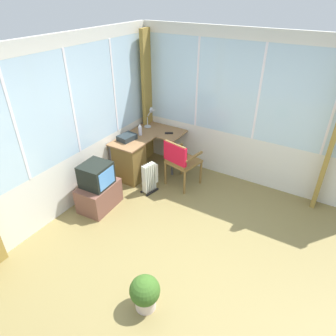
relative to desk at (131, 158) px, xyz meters
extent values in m
cube|color=olive|center=(-1.30, -1.82, -0.42)|extent=(5.54, 5.26, 0.06)
cube|color=silver|center=(-1.30, 0.34, 0.03)|extent=(4.54, 0.06, 0.84)
cube|color=silver|center=(-1.30, 0.34, 1.20)|extent=(4.45, 0.06, 1.51)
cube|color=silver|center=(-1.30, 0.34, 2.05)|extent=(4.54, 0.06, 0.18)
cube|color=white|center=(-1.75, 0.34, 1.20)|extent=(0.04, 0.07, 1.51)
cube|color=white|center=(-0.84, 0.34, 1.20)|extent=(0.04, 0.07, 1.51)
cube|color=white|center=(0.07, 0.34, 1.20)|extent=(0.04, 0.07, 1.51)
cube|color=silver|center=(1.01, -1.82, 0.03)|extent=(0.06, 4.26, 0.84)
cube|color=silver|center=(1.01, -1.82, 1.20)|extent=(0.06, 4.17, 1.51)
cube|color=silver|center=(1.01, -1.82, 2.05)|extent=(0.06, 4.26, 0.18)
cube|color=white|center=(1.01, -2.88, 1.20)|extent=(0.07, 0.04, 1.51)
cube|color=white|center=(1.01, -1.82, 1.20)|extent=(0.07, 0.04, 1.51)
cube|color=white|center=(1.01, -0.75, 1.20)|extent=(0.07, 0.04, 1.51)
cube|color=olive|center=(0.88, 0.21, 0.82)|extent=(0.33, 0.10, 2.43)
cube|color=olive|center=(0.93, -2.99, 0.82)|extent=(0.32, 0.07, 2.43)
cube|color=olive|center=(0.33, 0.02, 0.32)|extent=(1.25, 0.55, 0.02)
cube|color=olive|center=(0.68, -0.44, 0.32)|extent=(0.55, 0.36, 0.02)
cube|color=brown|center=(-0.07, 0.02, -0.05)|extent=(0.40, 0.51, 0.69)
cylinder|color=#4C4C51|center=(0.45, -0.58, -0.04)|extent=(0.04, 0.04, 0.70)
cylinder|color=#4C4C51|center=(-0.25, 0.25, -0.04)|extent=(0.04, 0.04, 0.70)
cylinder|color=#B2B7BC|center=(0.69, 0.11, 0.34)|extent=(0.13, 0.13, 0.02)
cylinder|color=#B2B7BC|center=(0.69, 0.11, 0.43)|extent=(0.02, 0.02, 0.18)
cylinder|color=#B2B7BC|center=(0.74, 0.08, 0.61)|extent=(0.05, 0.10, 0.16)
cone|color=#B2B7BC|center=(0.79, 0.04, 0.65)|extent=(0.11, 0.11, 0.12)
cube|color=black|center=(0.64, -0.40, 0.34)|extent=(0.12, 0.15, 0.02)
cylinder|color=silver|center=(0.32, 0.02, 0.41)|extent=(0.06, 0.06, 0.16)
cone|color=white|center=(0.32, 0.02, 0.52)|extent=(0.06, 0.06, 0.06)
cube|color=#232D31|center=(0.04, 0.10, 0.37)|extent=(0.33, 0.27, 0.09)
cylinder|color=brown|center=(0.47, -1.15, -0.18)|extent=(0.04, 0.04, 0.43)
cylinder|color=brown|center=(0.56, -0.72, -0.18)|extent=(0.04, 0.04, 0.43)
cylinder|color=brown|center=(0.04, -1.06, -0.18)|extent=(0.04, 0.04, 0.43)
cylinder|color=brown|center=(0.13, -0.63, -0.18)|extent=(0.04, 0.04, 0.43)
cube|color=brown|center=(0.30, -0.89, 0.06)|extent=(0.57, 0.57, 0.04)
cube|color=brown|center=(0.08, -0.85, 0.28)|extent=(0.12, 0.43, 0.40)
cube|color=red|center=(0.08, -0.85, 0.30)|extent=(0.15, 0.46, 0.34)
cube|color=brown|center=(0.25, -1.11, 0.24)|extent=(0.43, 0.13, 0.03)
cube|color=brown|center=(0.34, -0.68, 0.24)|extent=(0.43, 0.13, 0.03)
cube|color=brown|center=(-0.95, -0.07, -0.19)|extent=(0.67, 0.48, 0.41)
cube|color=black|center=(-0.95, -0.07, 0.20)|extent=(0.44, 0.43, 0.36)
cube|color=#5291DD|center=(-0.94, -0.28, 0.20)|extent=(0.34, 0.03, 0.28)
cube|color=#262628|center=(-0.81, -0.07, 0.06)|extent=(0.27, 0.24, 0.07)
cube|color=silver|center=(-0.31, -0.50, -0.11)|extent=(0.04, 0.10, 0.50)
cube|color=silver|center=(-0.27, -0.50, -0.11)|extent=(0.04, 0.10, 0.50)
cube|color=silver|center=(-0.23, -0.51, -0.11)|extent=(0.04, 0.10, 0.50)
cube|color=silver|center=(-0.19, -0.52, -0.11)|extent=(0.04, 0.10, 0.50)
cube|color=silver|center=(-0.15, -0.53, -0.11)|extent=(0.04, 0.10, 0.50)
cube|color=silver|center=(-0.11, -0.54, -0.11)|extent=(0.04, 0.10, 0.50)
cube|color=black|center=(-0.23, -0.59, -0.38)|extent=(0.27, 0.09, 0.03)
cube|color=black|center=(-0.20, -0.45, -0.38)|extent=(0.27, 0.09, 0.03)
cube|color=silver|center=(-0.07, -0.55, -0.09)|extent=(0.07, 0.10, 0.35)
cylinder|color=beige|center=(-2.03, -1.71, -0.32)|extent=(0.23, 0.23, 0.15)
sphere|color=#376021|center=(-2.03, -1.71, -0.12)|extent=(0.33, 0.33, 0.33)
camera|label=1|loc=(-3.64, -2.97, 2.65)|focal=32.10mm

